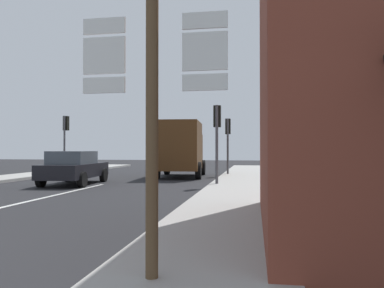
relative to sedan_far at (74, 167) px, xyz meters
name	(u,v)px	position (x,y,z in m)	size (l,w,h in m)	color
ground_plane	(82,189)	(1.26, -1.83, -0.76)	(80.00, 80.00, 0.00)	#232326
sidewalk_right	(233,197)	(7.22, -3.83, -0.69)	(2.35, 44.00, 0.14)	#9E9B96
lane_centre_stripe	(19,204)	(1.26, -5.83, -0.75)	(0.16, 12.00, 0.01)	silver
sedan_far	(74,167)	(0.00, 0.00, 0.00)	(2.22, 4.32, 1.47)	black
delivery_truck	(181,148)	(3.80, 5.15, 0.89)	(2.77, 5.14, 3.05)	#4C2D14
route_sign_post	(152,117)	(6.78, -11.61, 1.15)	(1.66, 0.14, 3.20)	brown
traffic_light_far_right	(228,134)	(6.34, 6.41, 1.71)	(0.30, 0.49, 3.34)	#47474C
traffic_light_near_right	(217,126)	(6.34, 0.04, 1.74)	(0.30, 0.49, 3.38)	#47474C
traffic_light_far_left	(66,131)	(-3.83, 6.44, 1.94)	(0.30, 0.49, 3.64)	#47474C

